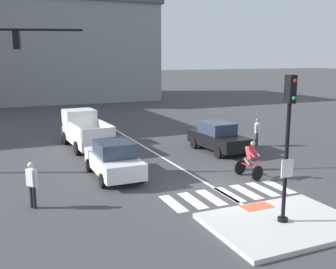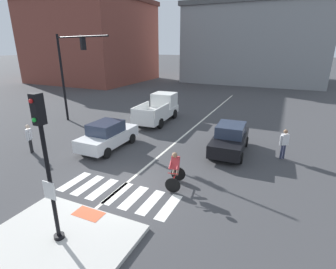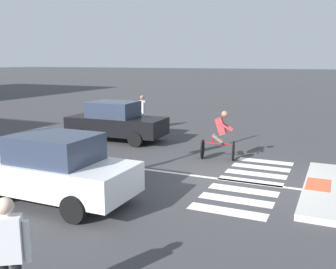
{
  "view_description": "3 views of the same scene",
  "coord_description": "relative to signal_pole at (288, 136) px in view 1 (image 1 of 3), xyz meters",
  "views": [
    {
      "loc": [
        -7.92,
        -12.67,
        5.18
      ],
      "look_at": [
        -0.08,
        5.28,
        1.35
      ],
      "focal_mm": 41.92,
      "sensor_mm": 36.0,
      "label": 1
    },
    {
      "loc": [
        5.85,
        -8.12,
        5.87
      ],
      "look_at": [
        0.38,
        3.83,
        1.32
      ],
      "focal_mm": 27.67,
      "sensor_mm": 36.0,
      "label": 2
    },
    {
      "loc": [
        -10.28,
        -2.52,
        3.32
      ],
      "look_at": [
        1.38,
        2.72,
        0.85
      ],
      "focal_mm": 40.91,
      "sensor_mm": 36.0,
      "label": 3
    }
  ],
  "objects": [
    {
      "name": "signal_pole",
      "position": [
        0.0,
        0.0,
        0.0
      ],
      "size": [
        0.44,
        0.38,
        4.55
      ],
      "color": "black",
      "rests_on": "traffic_island"
    },
    {
      "name": "pickup_truck_white_westbound_far",
      "position": [
        -3.33,
        13.74,
        -1.91
      ],
      "size": [
        2.25,
        5.19,
        2.08
      ],
      "color": "white",
      "rests_on": "ground"
    },
    {
      "name": "pedestrian_waiting_far_side",
      "position": [
        6.12,
        9.76,
        -1.91
      ],
      "size": [
        0.45,
        0.39,
        1.67
      ],
      "color": "#2D334C",
      "rests_on": "ground"
    },
    {
      "name": "crosswalk_stripe_b",
      "position": [
        -1.58,
        3.12,
        -2.89
      ],
      "size": [
        0.44,
        1.8,
        0.01
      ],
      "primitive_type": "cube",
      "color": "silver",
      "rests_on": "ground"
    },
    {
      "name": "crosswalk_stripe_a",
      "position": [
        -2.37,
        3.12,
        -2.89
      ],
      "size": [
        0.44,
        1.8,
        0.01
      ],
      "primitive_type": "cube",
      "color": "silver",
      "rests_on": "ground"
    },
    {
      "name": "crosswalk_stripe_c",
      "position": [
        -0.79,
        3.12,
        -2.89
      ],
      "size": [
        0.44,
        1.8,
        0.01
      ],
      "primitive_type": "cube",
      "color": "silver",
      "rests_on": "ground"
    },
    {
      "name": "ground_plane",
      "position": [
        0.0,
        3.54,
        -2.89
      ],
      "size": [
        300.0,
        300.0,
        0.0
      ],
      "primitive_type": "plane",
      "color": "#3D3D3F"
    },
    {
      "name": "crosswalk_stripe_g",
      "position": [
        2.37,
        3.12,
        -2.89
      ],
      "size": [
        0.44,
        1.8,
        0.01
      ],
      "primitive_type": "cube",
      "color": "silver",
      "rests_on": "ground"
    },
    {
      "name": "tactile_pad_front",
      "position": [
        0.0,
        1.35,
        -2.74
      ],
      "size": [
        1.1,
        0.6,
        0.01
      ],
      "primitive_type": "cube",
      "color": "#DB5B38",
      "rests_on": "traffic_island"
    },
    {
      "name": "crosswalk_stripe_d",
      "position": [
        0.0,
        3.12,
        -2.89
      ],
      "size": [
        0.44,
        1.8,
        0.01
      ],
      "primitive_type": "cube",
      "color": "silver",
      "rests_on": "ground"
    },
    {
      "name": "crosswalk_stripe_e",
      "position": [
        0.79,
        3.12,
        -2.89
      ],
      "size": [
        0.44,
        1.8,
        0.01
      ],
      "primitive_type": "cube",
      "color": "silver",
      "rests_on": "ground"
    },
    {
      "name": "pedestrian_at_curb_left",
      "position": [
        -7.04,
        4.69,
        -1.91
      ],
      "size": [
        0.38,
        0.48,
        1.67
      ],
      "color": "black",
      "rests_on": "ground"
    },
    {
      "name": "car_black_eastbound_mid",
      "position": [
        3.29,
        9.51,
        -2.08
      ],
      "size": [
        1.98,
        4.17,
        1.64
      ],
      "color": "black",
      "rests_on": "ground"
    },
    {
      "name": "building_corner_right",
      "position": [
        0.14,
        43.85,
        3.23
      ],
      "size": [
        21.94,
        16.75,
        12.21
      ],
      "color": "gray",
      "rests_on": "ground"
    },
    {
      "name": "crosswalk_stripe_f",
      "position": [
        1.58,
        3.12,
        -2.89
      ],
      "size": [
        0.44,
        1.8,
        0.01
      ],
      "primitive_type": "cube",
      "color": "silver",
      "rests_on": "ground"
    },
    {
      "name": "lane_centre_line",
      "position": [
        -0.12,
        13.54,
        -2.89
      ],
      "size": [
        0.14,
        28.0,
        0.01
      ],
      "primitive_type": "cube",
      "color": "silver",
      "rests_on": "ground"
    },
    {
      "name": "car_white_westbound_near",
      "position": [
        -3.43,
        7.1,
        -2.08
      ],
      "size": [
        1.85,
        4.1,
        1.64
      ],
      "color": "white",
      "rests_on": "ground"
    },
    {
      "name": "cyclist",
      "position": [
        1.99,
        4.6,
        -2.02
      ],
      "size": [
        0.83,
        1.19,
        1.68
      ],
      "color": "black",
      "rests_on": "ground"
    },
    {
      "name": "traffic_island",
      "position": [
        0.0,
        0.01,
        -2.82
      ],
      "size": [
        4.59,
        3.38,
        0.15
      ],
      "primitive_type": "cube",
      "color": "beige",
      "rests_on": "ground"
    }
  ]
}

